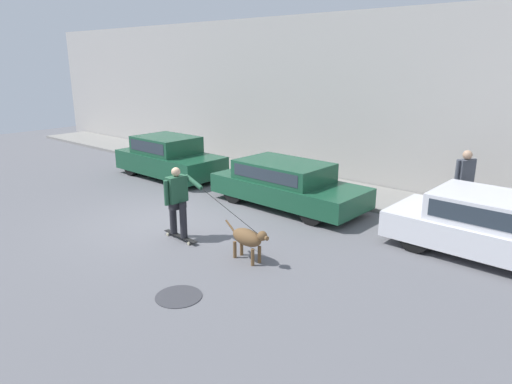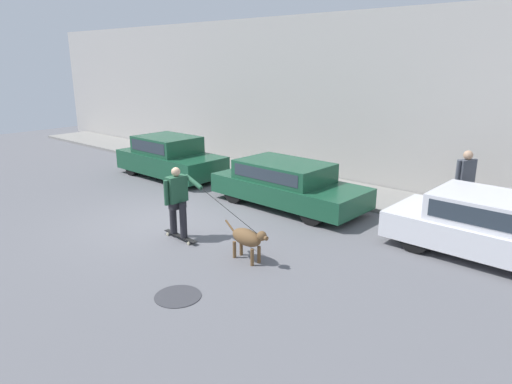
% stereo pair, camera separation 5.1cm
% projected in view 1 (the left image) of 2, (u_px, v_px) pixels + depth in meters
% --- Properties ---
extents(ground_plane, '(36.00, 36.00, 0.00)m').
position_uv_depth(ground_plane, '(171.00, 223.00, 11.23)').
color(ground_plane, slate).
extents(back_wall, '(32.00, 0.30, 5.30)m').
position_uv_depth(back_wall, '(318.00, 98.00, 15.14)').
color(back_wall, '#B2ADA8').
rests_on(back_wall, ground_plane).
extents(sidewalk_curb, '(30.00, 2.18, 0.10)m').
position_uv_depth(sidewalk_curb, '(294.00, 181.00, 14.94)').
color(sidewalk_curb, gray).
rests_on(sidewalk_curb, ground_plane).
extents(parked_car_0, '(3.95, 1.82, 1.39)m').
position_uv_depth(parked_car_0, '(169.00, 158.00, 15.53)').
color(parked_car_0, black).
rests_on(parked_car_0, ground_plane).
extents(parked_car_1, '(4.37, 1.88, 1.23)m').
position_uv_depth(parked_car_1, '(287.00, 184.00, 12.40)').
color(parked_car_1, black).
rests_on(parked_car_1, ground_plane).
extents(parked_car_2, '(4.19, 1.88, 1.29)m').
position_uv_depth(parked_car_2, '(493.00, 228.00, 9.15)').
color(parked_car_2, black).
rests_on(parked_car_2, ground_plane).
extents(dog, '(1.21, 0.40, 0.74)m').
position_uv_depth(dog, '(248.00, 238.00, 9.00)').
color(dog, brown).
rests_on(dog, ground_plane).
extents(skateboarder, '(2.84, 0.65, 1.64)m').
position_uv_depth(skateboarder, '(178.00, 199.00, 9.98)').
color(skateboarder, beige).
rests_on(skateboarder, ground_plane).
extents(pedestrian_with_bag, '(0.43, 0.63, 1.66)m').
position_uv_depth(pedestrian_with_bag, '(464.00, 180.00, 11.25)').
color(pedestrian_with_bag, brown).
rests_on(pedestrian_with_bag, sidewalk_curb).
extents(manhole_cover, '(0.80, 0.80, 0.01)m').
position_uv_depth(manhole_cover, '(179.00, 296.00, 7.73)').
color(manhole_cover, '#38383D').
rests_on(manhole_cover, ground_plane).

